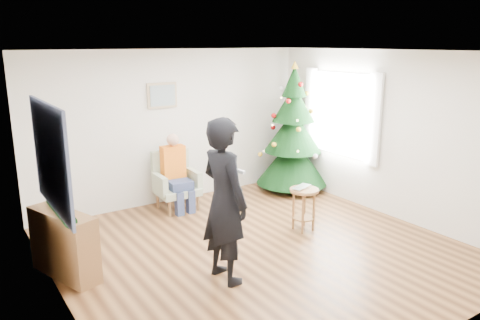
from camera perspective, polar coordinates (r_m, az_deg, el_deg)
floor at (r=6.41m, az=2.28°, el=-10.81°), size 5.00×5.00×0.00m
ceiling at (r=5.81m, az=2.54°, el=13.11°), size 5.00×5.00×0.00m
wall_back at (r=8.09m, az=-8.12°, el=4.03°), size 5.00×0.00×5.00m
wall_front at (r=4.31m, az=22.50°, el=-6.04°), size 5.00×0.00×5.00m
wall_left at (r=4.98m, az=-21.56°, el=-3.27°), size 0.00×5.00×5.00m
wall_right at (r=7.69m, az=17.65°, el=2.98°), size 0.00×5.00×5.00m
window_panel at (r=8.29m, az=12.23°, el=5.50°), size 0.04×1.30×1.40m
curtains at (r=8.26m, az=12.09°, el=5.48°), size 0.05×1.75×1.50m
christmas_tree at (r=8.67m, az=6.46°, el=3.26°), size 1.32×1.32×2.39m
stool at (r=6.97m, az=7.76°, el=-5.94°), size 0.42×0.42×0.64m
laptop at (r=6.86m, az=7.85°, el=-3.39°), size 0.40×0.33×0.03m
armchair at (r=7.84m, az=-7.83°, el=-3.42°), size 0.72×0.66×0.96m
seated_person at (r=7.72m, az=-7.76°, el=-1.46°), size 0.39×0.56×1.27m
standing_man at (r=5.31m, az=-1.92°, el=-5.01°), size 0.51×0.73×1.92m
game_controller at (r=5.30m, az=0.11°, el=-1.42°), size 0.04×0.13×0.04m
console at (r=5.96m, az=-20.65°, el=-9.59°), size 0.61×1.04×0.80m
garland at (r=5.81m, az=-21.01°, el=-5.78°), size 0.14×0.90×0.14m
tapestry at (r=5.21m, az=-22.11°, el=0.27°), size 0.03×1.50×1.15m
framed_picture at (r=7.89m, az=-9.46°, el=7.77°), size 0.52×0.05×0.42m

